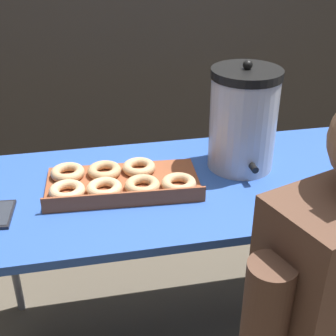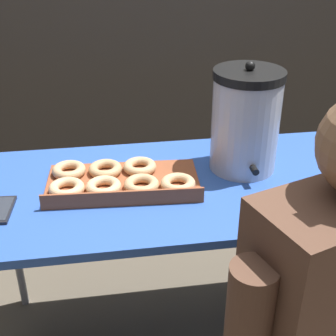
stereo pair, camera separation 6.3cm
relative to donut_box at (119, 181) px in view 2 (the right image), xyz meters
The scene contains 5 objects.
ground_plane 0.77m from the donut_box, ahead, with size 12.00×12.00×0.00m, color brown.
folding_table 0.23m from the donut_box, ahead, with size 1.39×0.64×0.71m.
donut_box is the anchor object (origin of this frame).
coffee_urn 0.46m from the donut_box, ahead, with size 0.23×0.26×0.38m.
cell_phone 0.37m from the donut_box, 165.40° to the right, with size 0.08×0.15×0.01m.
Camera 2 is at (-0.26, -1.30, 1.50)m, focal length 50.00 mm.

